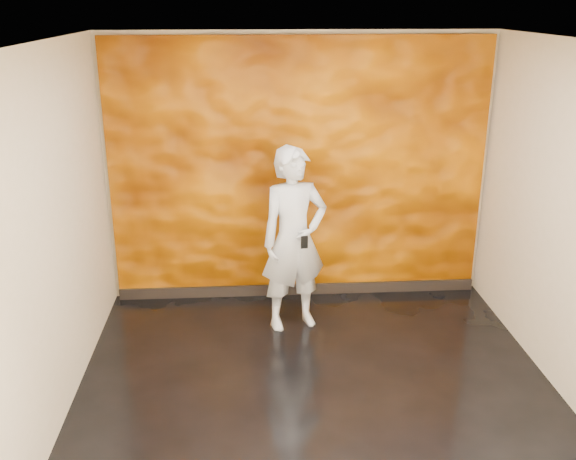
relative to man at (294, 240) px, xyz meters
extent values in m
cube|color=black|center=(0.10, -1.23, -0.91)|extent=(4.00, 4.00, 0.01)
cube|color=beige|center=(0.10, 0.77, 0.49)|extent=(4.00, 0.02, 2.80)
cube|color=beige|center=(0.10, -3.23, 0.49)|extent=(4.00, 0.02, 2.80)
cube|color=beige|center=(-1.90, -1.23, 0.49)|extent=(0.02, 4.00, 2.80)
cube|color=white|center=(0.10, -1.23, 1.89)|extent=(4.00, 4.00, 0.01)
cube|color=orange|center=(0.10, 0.73, 0.47)|extent=(3.90, 0.06, 2.75)
cube|color=black|center=(0.10, 0.69, -0.85)|extent=(3.90, 0.04, 0.12)
imported|color=#ACB3BE|center=(0.00, 0.00, 0.00)|extent=(0.76, 0.61, 1.81)
cube|color=black|center=(0.07, -0.28, 0.08)|extent=(0.07, 0.02, 0.12)
camera|label=1|loc=(-0.45, -5.73, 2.16)|focal=40.00mm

